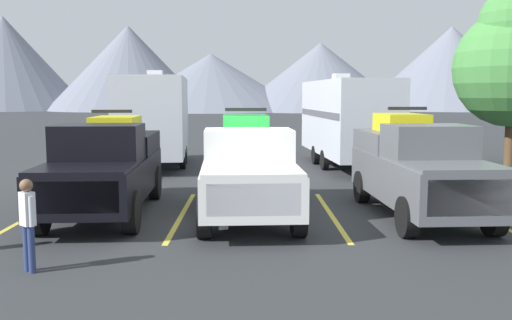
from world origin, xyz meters
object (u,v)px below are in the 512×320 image
at_px(pickup_truck_b, 247,166).
at_px(person_a, 28,219).
at_px(camper_trailer_b, 347,117).
at_px(pickup_truck_a, 106,165).
at_px(camper_trailer_a, 154,116).
at_px(pickup_truck_c, 417,166).

distance_m(pickup_truck_b, person_a, 5.53).
xyz_separation_m(pickup_truck_b, camper_trailer_b, (3.90, 8.98, 0.79)).
bearing_deg(pickup_truck_a, person_a, -91.22).
bearing_deg(camper_trailer_a, camper_trailer_b, -0.40).
bearing_deg(person_a, pickup_truck_b, 50.68).
distance_m(pickup_truck_a, pickup_truck_b, 3.42).
bearing_deg(pickup_truck_b, pickup_truck_a, 174.47).
distance_m(pickup_truck_a, camper_trailer_a, 8.75).
xyz_separation_m(pickup_truck_b, pickup_truck_c, (4.01, -0.05, 0.01)).
xyz_separation_m(camper_trailer_b, person_a, (-7.40, -13.26, -1.08)).
distance_m(camper_trailer_b, person_a, 15.22).
height_order(camper_trailer_a, person_a, camper_trailer_a).
relative_size(pickup_truck_b, camper_trailer_a, 0.75).
distance_m(pickup_truck_b, pickup_truck_c, 4.01).
distance_m(pickup_truck_b, camper_trailer_a, 9.81).
relative_size(pickup_truck_b, camper_trailer_b, 0.65).
distance_m(pickup_truck_a, person_a, 4.61).
bearing_deg(pickup_truck_a, camper_trailer_a, 92.06).
height_order(pickup_truck_a, camper_trailer_b, camper_trailer_b).
height_order(pickup_truck_a, pickup_truck_c, pickup_truck_c).
bearing_deg(person_a, camper_trailer_a, 90.92).
relative_size(pickup_truck_b, person_a, 3.69).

